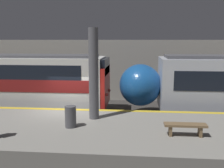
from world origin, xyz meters
The scene contains 6 objects.
ground_plane centered at (0.00, 0.00, 0.00)m, with size 120.00×120.00×0.00m, color #33302D.
platform centered at (0.00, -2.56, 0.52)m, with size 40.00×5.13×1.05m.
station_rear_barrier centered at (0.00, 6.62, 2.22)m, with size 50.00×0.15×4.44m.
support_pillar_near centered at (1.64, -1.49, 3.00)m, with size 0.42×0.42×3.92m.
platform_bench centered at (5.23, -3.30, 1.38)m, with size 1.50×0.40×0.45m.
trash_bin centered at (0.90, -2.73, 1.46)m, with size 0.44×0.44×0.85m.
Camera 1 is at (3.44, -12.47, 4.46)m, focal length 42.00 mm.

